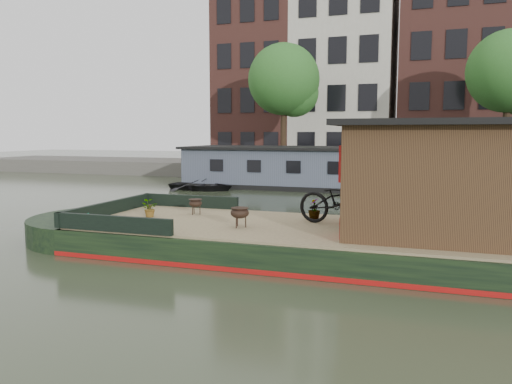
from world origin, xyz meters
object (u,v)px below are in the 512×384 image
(cabin, at_px, (435,177))
(dinghy, at_px, (202,183))
(bicycle, at_px, (343,201))
(brazier_front, at_px, (240,217))
(brazier_rear, at_px, (195,207))

(cabin, xyz_separation_m, dinghy, (-10.73, 11.35, -1.53))
(bicycle, height_order, brazier_front, bicycle)
(bicycle, xyz_separation_m, brazier_rear, (-3.97, 0.37, -0.38))
(brazier_front, relative_size, dinghy, 0.14)
(cabin, height_order, brazier_rear, cabin)
(brazier_front, relative_size, brazier_rear, 1.12)
(brazier_rear, relative_size, dinghy, 0.12)
(brazier_front, xyz_separation_m, brazier_rear, (-1.77, 1.34, -0.02))
(bicycle, bearing_deg, brazier_rear, 99.55)
(brazier_rear, bearing_deg, brazier_front, -37.14)
(brazier_rear, bearing_deg, dinghy, 114.35)
(brazier_rear, bearing_deg, cabin, -7.45)
(brazier_front, bearing_deg, dinghy, 118.82)
(brazier_front, height_order, brazier_rear, brazier_front)
(bicycle, relative_size, brazier_rear, 5.43)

